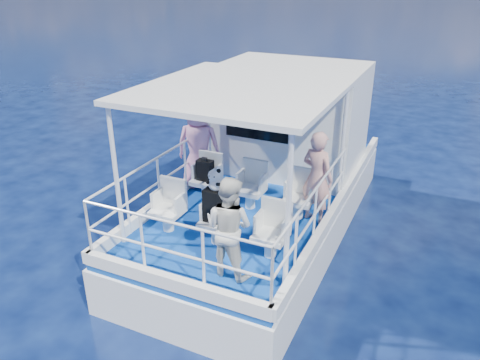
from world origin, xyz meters
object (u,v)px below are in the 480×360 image
object	(u,v)px
passenger_stbd_aft	(229,227)
panda	(215,179)
backpack_center	(215,206)
passenger_port_fwd	(199,145)

from	to	relation	value
passenger_stbd_aft	panda	size ratio (longest dim) A/B	4.15
passenger_stbd_aft	backpack_center	bearing A→B (deg)	-42.94
passenger_port_fwd	passenger_stbd_aft	distance (m)	2.93
passenger_port_fwd	backpack_center	distance (m)	2.12
panda	passenger_port_fwd	bearing A→B (deg)	126.24
passenger_port_fwd	passenger_stbd_aft	bearing A→B (deg)	112.69
passenger_port_fwd	backpack_center	world-z (taller)	passenger_port_fwd
passenger_stbd_aft	panda	distance (m)	0.89
backpack_center	passenger_port_fwd	bearing A→B (deg)	126.21
passenger_stbd_aft	backpack_center	world-z (taller)	passenger_stbd_aft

